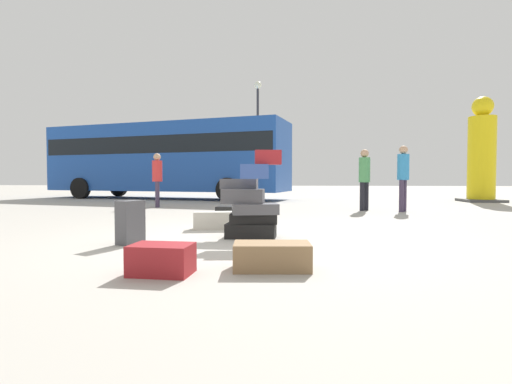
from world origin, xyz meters
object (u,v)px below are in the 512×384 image
person_bearded_onlooker (157,175)px  person_passerby_in_red (364,174)px  suitcase_maroon_foreground_near (162,259)px  suitcase_cream_foreground_far (217,220)px  suitcase_black_left_side (231,214)px  parked_bus (165,156)px  suitcase_brown_upright_blue (272,256)px  suitcase_charcoal_white_trunk (130,222)px  lamp_post (258,121)px  person_tourist_with_camera (403,172)px  suitcase_tower (251,205)px  yellow_dummy_statue (482,155)px

person_bearded_onlooker → person_passerby_in_red: size_ratio=0.98×
suitcase_maroon_foreground_near → suitcase_cream_foreground_far: bearing=95.1°
suitcase_black_left_side → parked_bus: parked_bus is taller
person_bearded_onlooker → suitcase_cream_foreground_far: bearing=13.0°
suitcase_brown_upright_blue → parked_bus: parked_bus is taller
suitcase_brown_upright_blue → person_bearded_onlooker: (-3.95, 7.59, 0.84)m
parked_bus → suitcase_charcoal_white_trunk: bearing=-60.2°
person_bearded_onlooker → lamp_post: 8.17m
person_bearded_onlooker → person_tourist_with_camera: (6.98, -0.87, 0.06)m
suitcase_maroon_foreground_near → person_passerby_in_red: person_passerby_in_red is taller
person_passerby_in_red → person_bearded_onlooker: bearing=-55.0°
suitcase_black_left_side → parked_bus: bearing=121.1°
suitcase_charcoal_white_trunk → person_passerby_in_red: (4.05, 5.74, 0.69)m
suitcase_tower → person_bearded_onlooker: size_ratio=0.78×
suitcase_brown_upright_blue → suitcase_cream_foreground_far: size_ratio=0.93×
suitcase_black_left_side → suitcase_charcoal_white_trunk: size_ratio=0.93×
suitcase_charcoal_white_trunk → lamp_post: bearing=112.8°
suitcase_black_left_side → person_tourist_with_camera: person_tourist_with_camera is taller
suitcase_black_left_side → person_bearded_onlooker: size_ratio=0.33×
suitcase_charcoal_white_trunk → person_bearded_onlooker: size_ratio=0.36×
parked_bus → person_bearded_onlooker: bearing=-60.7°
suitcase_tower → lamp_post: lamp_post is taller
suitcase_maroon_foreground_near → lamp_post: lamp_post is taller
yellow_dummy_statue → parked_bus: 12.55m
suitcase_tower → person_bearded_onlooker: person_bearded_onlooker is taller
lamp_post → person_tourist_with_camera: bearing=-60.5°
person_tourist_with_camera → yellow_dummy_statue: size_ratio=0.44×
suitcase_tower → yellow_dummy_statue: (7.57, 9.52, 1.25)m
suitcase_tower → person_tourist_with_camera: 5.94m
lamp_post → suitcase_charcoal_white_trunk: bearing=-91.5°
suitcase_black_left_side → parked_bus: size_ratio=0.05×
suitcase_cream_foreground_far → parked_bus: 10.65m
yellow_dummy_statue → suitcase_black_left_side: bearing=-137.3°
person_passerby_in_red → lamp_post: bearing=-114.3°
suitcase_maroon_foreground_near → person_bearded_onlooker: (-2.96, 7.88, 0.83)m
person_tourist_with_camera → suitcase_black_left_side: bearing=-21.6°
suitcase_brown_upright_blue → suitcase_maroon_foreground_near: bearing=-169.2°
yellow_dummy_statue → lamp_post: bearing=158.3°
suitcase_brown_upright_blue → person_tourist_with_camera: 7.43m
parked_bus → suitcase_black_left_side: bearing=-50.4°
suitcase_maroon_foreground_near → suitcase_brown_upright_blue: bearing=19.2°
person_bearded_onlooker → suitcase_charcoal_white_trunk: bearing=-0.3°
person_bearded_onlooker → person_tourist_with_camera: person_tourist_with_camera is taller
suitcase_brown_upright_blue → person_bearded_onlooker: bearing=111.8°
parked_bus → lamp_post: bearing=46.3°
suitcase_cream_foreground_far → lamp_post: (-0.48, 12.10, 3.53)m
suitcase_cream_foreground_far → parked_bus: bearing=102.7°
person_bearded_onlooker → suitcase_maroon_foreground_near: bearing=2.9°
suitcase_brown_upright_blue → suitcase_cream_foreground_far: bearing=106.0°
suitcase_cream_foreground_far → person_tourist_with_camera: size_ratio=0.46×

